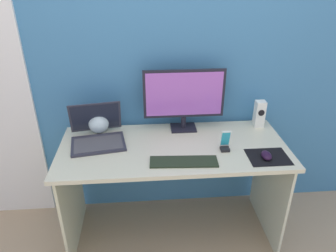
# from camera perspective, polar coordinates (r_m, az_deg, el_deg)

# --- Properties ---
(ground_plane) EXTENTS (8.00, 8.00, 0.00)m
(ground_plane) POSITION_cam_1_polar(r_m,az_deg,el_deg) (2.56, 0.82, -18.22)
(ground_plane) COLOR tan
(wall_back) EXTENTS (6.00, 0.04, 2.50)m
(wall_back) POSITION_cam_1_polar(r_m,az_deg,el_deg) (2.23, 0.12, 12.45)
(wall_back) COLOR teal
(wall_back) RESTS_ON ground_plane
(desk) EXTENTS (1.49, 0.65, 0.75)m
(desk) POSITION_cam_1_polar(r_m,az_deg,el_deg) (2.17, 0.92, -7.08)
(desk) COLOR beige
(desk) RESTS_ON ground_plane
(monitor) EXTENTS (0.56, 0.14, 0.44)m
(monitor) POSITION_cam_1_polar(r_m,az_deg,el_deg) (2.19, 2.90, 5.22)
(monitor) COLOR black
(monitor) RESTS_ON desk
(speaker_right) EXTENTS (0.07, 0.07, 0.20)m
(speaker_right) POSITION_cam_1_polar(r_m,az_deg,el_deg) (2.38, 16.08, 2.11)
(speaker_right) COLOR white
(speaker_right) RESTS_ON desk
(laptop) EXTENTS (0.39, 0.37, 0.25)m
(laptop) POSITION_cam_1_polar(r_m,az_deg,el_deg) (2.16, -12.57, -1.51)
(laptop) COLOR #2D2E3A
(laptop) RESTS_ON desk
(fishbowl) EXTENTS (0.14, 0.14, 0.14)m
(fishbowl) POSITION_cam_1_polar(r_m,az_deg,el_deg) (2.27, -12.35, 0.45)
(fishbowl) COLOR silver
(fishbowl) RESTS_ON desk
(keyboard_external) EXTENTS (0.41, 0.14, 0.01)m
(keyboard_external) POSITION_cam_1_polar(r_m,az_deg,el_deg) (1.92, 2.84, -6.41)
(keyboard_external) COLOR #202D1C
(keyboard_external) RESTS_ON desk
(mousepad) EXTENTS (0.25, 0.20, 0.00)m
(mousepad) POSITION_cam_1_polar(r_m,az_deg,el_deg) (2.06, 17.51, -5.31)
(mousepad) COLOR black
(mousepad) RESTS_ON desk
(mouse) EXTENTS (0.07, 0.11, 0.04)m
(mouse) POSITION_cam_1_polar(r_m,az_deg,el_deg) (2.04, 17.26, -5.05)
(mouse) COLOR black
(mouse) RESTS_ON mousepad
(phone_in_dock) EXTENTS (0.06, 0.06, 0.14)m
(phone_in_dock) POSITION_cam_1_polar(r_m,az_deg,el_deg) (2.05, 10.21, -3.07)
(phone_in_dock) COLOR black
(phone_in_dock) RESTS_ON desk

